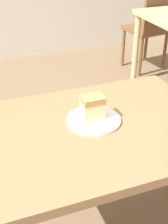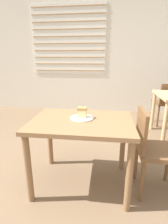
# 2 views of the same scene
# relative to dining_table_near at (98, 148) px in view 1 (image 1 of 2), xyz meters

# --- Properties ---
(dining_table_near) EXTENTS (1.00, 0.73, 0.73)m
(dining_table_near) POSITION_rel_dining_table_near_xyz_m (0.00, 0.00, 0.00)
(dining_table_near) COLOR olive
(dining_table_near) RESTS_ON ground_plane
(chair_far_opposite) EXTENTS (0.45, 0.45, 0.86)m
(chair_far_opposite) POSITION_rel_dining_table_near_xyz_m (1.41, 1.92, -0.13)
(chair_far_opposite) COLOR brown
(chair_far_opposite) RESTS_ON ground_plane
(plate) EXTENTS (0.23, 0.23, 0.01)m
(plate) POSITION_rel_dining_table_near_xyz_m (-0.00, 0.05, 0.12)
(plate) COLOR white
(plate) RESTS_ON dining_table_near
(cake_slice) EXTENTS (0.09, 0.07, 0.10)m
(cake_slice) POSITION_rel_dining_table_near_xyz_m (-0.00, 0.06, 0.18)
(cake_slice) COLOR #E5CC89
(cake_slice) RESTS_ON plate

